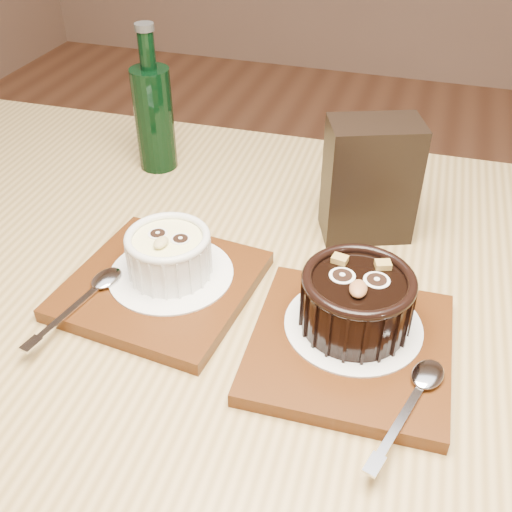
{
  "coord_description": "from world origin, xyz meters",
  "views": [
    {
      "loc": [
        0.18,
        -0.65,
        1.16
      ],
      "look_at": [
        0.05,
        -0.22,
        0.81
      ],
      "focal_mm": 42.0,
      "sensor_mm": 36.0,
      "label": 1
    }
  ],
  "objects": [
    {
      "name": "doily_left",
      "position": [
        -0.05,
        -0.21,
        0.77
      ],
      "size": [
        0.13,
        0.13,
        0.0
      ],
      "primitive_type": "cylinder",
      "color": "white",
      "rests_on": "tray_left"
    },
    {
      "name": "spoon_right",
      "position": [
        0.21,
        -0.31,
        0.77
      ],
      "size": [
        0.06,
        0.14,
        0.01
      ],
      "primitive_type": null,
      "rotation": [
        0.0,
        0.0,
        -0.3
      ],
      "color": "silver",
      "rests_on": "tray_right"
    },
    {
      "name": "condiment_stand",
      "position": [
        0.13,
        -0.05,
        0.82
      ],
      "size": [
        0.11,
        0.09,
        0.14
      ],
      "primitive_type": "cube",
      "rotation": [
        0.0,
        0.0,
        0.37
      ],
      "color": "black",
      "rests_on": "table"
    },
    {
      "name": "ground",
      "position": [
        0.0,
        0.0,
        0.0
      ],
      "size": [
        5.0,
        5.0,
        0.0
      ],
      "primitive_type": "plane",
      "color": "brown",
      "rests_on": "ground"
    },
    {
      "name": "table",
      "position": [
        0.06,
        -0.23,
        0.66
      ],
      "size": [
        1.22,
        0.83,
        0.75
      ],
      "rotation": [
        0.0,
        0.0,
        0.03
      ],
      "color": "olive",
      "rests_on": "ground"
    },
    {
      "name": "ramekin_white",
      "position": [
        -0.05,
        -0.21,
        0.79
      ],
      "size": [
        0.09,
        0.09,
        0.05
      ],
      "rotation": [
        0.0,
        0.0,
        -0.06
      ],
      "color": "white",
      "rests_on": "doily_left"
    },
    {
      "name": "spoon_left",
      "position": [
        -0.11,
        -0.28,
        0.77
      ],
      "size": [
        0.05,
        0.14,
        0.01
      ],
      "primitive_type": null,
      "rotation": [
        0.0,
        0.0,
        -0.19
      ],
      "color": "silver",
      "rests_on": "tray_left"
    },
    {
      "name": "tray_right",
      "position": [
        0.15,
        -0.25,
        0.76
      ],
      "size": [
        0.19,
        0.19,
        0.01
      ],
      "primitive_type": "cube",
      "rotation": [
        0.0,
        0.0,
        0.04
      ],
      "color": "#50260D",
      "rests_on": "table"
    },
    {
      "name": "doily_right",
      "position": [
        0.15,
        -0.23,
        0.77
      ],
      "size": [
        0.13,
        0.13,
        0.0
      ],
      "primitive_type": "cylinder",
      "color": "white",
      "rests_on": "tray_right"
    },
    {
      "name": "green_bottle",
      "position": [
        -0.17,
        0.02,
        0.83
      ],
      "size": [
        0.05,
        0.05,
        0.19
      ],
      "color": "black",
      "rests_on": "table"
    },
    {
      "name": "tray_left",
      "position": [
        -0.05,
        -0.22,
        0.76
      ],
      "size": [
        0.2,
        0.2,
        0.01
      ],
      "primitive_type": "cube",
      "rotation": [
        0.0,
        0.0,
        -0.1
      ],
      "color": "#50260D",
      "rests_on": "table"
    },
    {
      "name": "ramekin_dark",
      "position": [
        0.15,
        -0.23,
        0.8
      ],
      "size": [
        0.1,
        0.1,
        0.06
      ],
      "rotation": [
        0.0,
        0.0,
        0.1
      ],
      "color": "black",
      "rests_on": "doily_right"
    }
  ]
}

